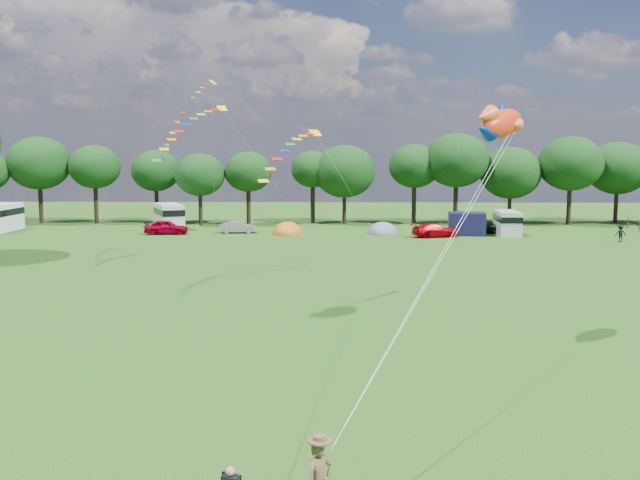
{
  "coord_description": "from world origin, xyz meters",
  "views": [
    {
      "loc": [
        0.76,
        -25.6,
        8.18
      ],
      "look_at": [
        0.0,
        8.0,
        4.0
      ],
      "focal_mm": 40.0,
      "sensor_mm": 36.0,
      "label": 1
    }
  ],
  "objects_px": {
    "car_c": "(435,230)",
    "campervan_d": "(507,222)",
    "tent_orange": "(288,234)",
    "tent_greyblue": "(383,234)",
    "campervan_a": "(0,217)",
    "campervan_b": "(169,216)",
    "car_d": "(490,227)",
    "fish_kite": "(498,124)",
    "car_b": "(238,227)",
    "car_a": "(166,227)",
    "walker_b": "(620,233)"
  },
  "relations": [
    {
      "from": "car_b",
      "to": "car_d",
      "type": "distance_m",
      "value": 25.5
    },
    {
      "from": "car_b",
      "to": "car_c",
      "type": "height_order",
      "value": "car_c"
    },
    {
      "from": "car_a",
      "to": "tent_greyblue",
      "type": "height_order",
      "value": "car_a"
    },
    {
      "from": "car_a",
      "to": "fish_kite",
      "type": "relative_size",
      "value": 1.32
    },
    {
      "from": "car_b",
      "to": "campervan_d",
      "type": "relative_size",
      "value": 0.71
    },
    {
      "from": "tent_orange",
      "to": "car_b",
      "type": "bearing_deg",
      "value": 171.0
    },
    {
      "from": "car_c",
      "to": "tent_greyblue",
      "type": "bearing_deg",
      "value": 44.4
    },
    {
      "from": "car_d",
      "to": "campervan_a",
      "type": "relative_size",
      "value": 0.81
    },
    {
      "from": "campervan_b",
      "to": "fish_kite",
      "type": "height_order",
      "value": "fish_kite"
    },
    {
      "from": "campervan_d",
      "to": "car_c",
      "type": "bearing_deg",
      "value": 107.86
    },
    {
      "from": "car_c",
      "to": "campervan_d",
      "type": "height_order",
      "value": "campervan_d"
    },
    {
      "from": "campervan_d",
      "to": "tent_greyblue",
      "type": "distance_m",
      "value": 12.31
    },
    {
      "from": "tent_orange",
      "to": "campervan_b",
      "type": "bearing_deg",
      "value": 160.89
    },
    {
      "from": "tent_greyblue",
      "to": "walker_b",
      "type": "xyz_separation_m",
      "value": [
        21.12,
        -6.12,
        0.79
      ]
    },
    {
      "from": "tent_greyblue",
      "to": "fish_kite",
      "type": "xyz_separation_m",
      "value": [
        2.21,
        -39.96,
        9.35
      ]
    },
    {
      "from": "car_c",
      "to": "tent_orange",
      "type": "height_order",
      "value": "car_c"
    },
    {
      "from": "tent_orange",
      "to": "tent_greyblue",
      "type": "bearing_deg",
      "value": 2.39
    },
    {
      "from": "campervan_b",
      "to": "tent_orange",
      "type": "distance_m",
      "value": 13.75
    },
    {
      "from": "car_a",
      "to": "car_b",
      "type": "xyz_separation_m",
      "value": [
        6.98,
        1.26,
        -0.11
      ]
    },
    {
      "from": "campervan_b",
      "to": "campervan_a",
      "type": "bearing_deg",
      "value": 73.71
    },
    {
      "from": "campervan_b",
      "to": "car_a",
      "type": "bearing_deg",
      "value": 165.63
    },
    {
      "from": "campervan_d",
      "to": "tent_orange",
      "type": "relative_size",
      "value": 1.42
    },
    {
      "from": "car_b",
      "to": "fish_kite",
      "type": "relative_size",
      "value": 1.06
    },
    {
      "from": "car_a",
      "to": "tent_greyblue",
      "type": "distance_m",
      "value": 21.61
    },
    {
      "from": "car_a",
      "to": "campervan_b",
      "type": "distance_m",
      "value": 5.06
    },
    {
      "from": "tent_orange",
      "to": "tent_greyblue",
      "type": "height_order",
      "value": "tent_orange"
    },
    {
      "from": "campervan_d",
      "to": "car_d",
      "type": "bearing_deg",
      "value": 42.22
    },
    {
      "from": "tent_orange",
      "to": "car_d",
      "type": "bearing_deg",
      "value": 4.24
    },
    {
      "from": "campervan_b",
      "to": "tent_greyblue",
      "type": "distance_m",
      "value": 22.86
    },
    {
      "from": "car_d",
      "to": "tent_greyblue",
      "type": "distance_m",
      "value": 10.97
    },
    {
      "from": "fish_kite",
      "to": "walker_b",
      "type": "relative_size",
      "value": 2.04
    },
    {
      "from": "campervan_d",
      "to": "fish_kite",
      "type": "distance_m",
      "value": 41.53
    },
    {
      "from": "campervan_a",
      "to": "campervan_b",
      "type": "xyz_separation_m",
      "value": [
        16.97,
        2.39,
        -0.07
      ]
    },
    {
      "from": "fish_kite",
      "to": "campervan_d",
      "type": "bearing_deg",
      "value": 27.54
    },
    {
      "from": "campervan_b",
      "to": "campervan_d",
      "type": "bearing_deg",
      "value": -121.82
    },
    {
      "from": "car_b",
      "to": "walker_b",
      "type": "height_order",
      "value": "walker_b"
    },
    {
      "from": "car_d",
      "to": "tent_greyblue",
      "type": "relative_size",
      "value": 1.34
    },
    {
      "from": "campervan_a",
      "to": "campervan_b",
      "type": "distance_m",
      "value": 17.14
    },
    {
      "from": "car_a",
      "to": "car_d",
      "type": "bearing_deg",
      "value": -91.23
    },
    {
      "from": "car_c",
      "to": "walker_b",
      "type": "xyz_separation_m",
      "value": [
        16.27,
        -3.58,
        0.15
      ]
    },
    {
      "from": "tent_orange",
      "to": "campervan_d",
      "type": "bearing_deg",
      "value": -0.23
    },
    {
      "from": "campervan_a",
      "to": "campervan_b",
      "type": "relative_size",
      "value": 0.98
    },
    {
      "from": "car_c",
      "to": "tent_orange",
      "type": "xyz_separation_m",
      "value": [
        -14.38,
        2.15,
        -0.64
      ]
    },
    {
      "from": "campervan_b",
      "to": "campervan_d",
      "type": "height_order",
      "value": "campervan_b"
    },
    {
      "from": "car_c",
      "to": "campervan_b",
      "type": "distance_m",
      "value": 28.1
    },
    {
      "from": "walker_b",
      "to": "fish_kite",
      "type": "bearing_deg",
      "value": 58.74
    },
    {
      "from": "campervan_b",
      "to": "car_c",
      "type": "bearing_deg",
      "value": -127.96
    },
    {
      "from": "campervan_b",
      "to": "campervan_d",
      "type": "xyz_separation_m",
      "value": [
        34.68,
        -4.56,
        -0.17
      ]
    },
    {
      "from": "campervan_d",
      "to": "fish_kite",
      "type": "xyz_separation_m",
      "value": [
        -10.02,
        -39.48,
        8.1
      ]
    },
    {
      "from": "car_c",
      "to": "tent_orange",
      "type": "relative_size",
      "value": 1.28
    }
  ]
}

